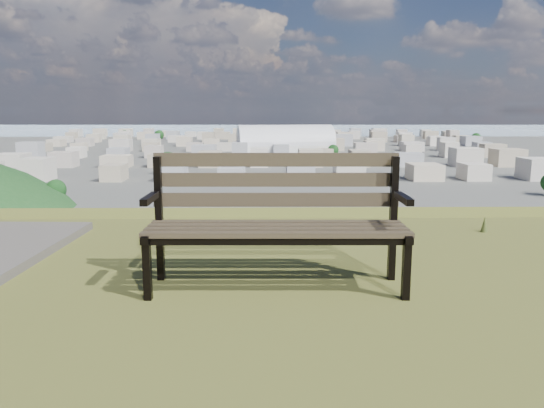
{
  "coord_description": "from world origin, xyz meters",
  "views": [
    {
      "loc": [
        -0.05,
        -2.48,
        26.32
      ],
      "look_at": [
        0.05,
        3.33,
        25.3
      ],
      "focal_mm": 35.0,
      "sensor_mm": 36.0,
      "label": 1
    }
  ],
  "objects": [
    {
      "name": "park_bench",
      "position": [
        0.05,
        1.44,
        25.56
      ],
      "size": [
        1.92,
        0.64,
        1.0
      ],
      "rotation": [
        0.0,
        0.0,
        -0.02
      ],
      "color": "#493D2A",
      "rests_on": "hilltop_mesa"
    },
    {
      "name": "grass_tufts",
      "position": [
        0.44,
        -0.47,
        25.11
      ],
      "size": [
        12.49,
        7.38,
        0.28
      ],
      "color": "brown",
      "rests_on": "hilltop_mesa"
    },
    {
      "name": "arena",
      "position": [
        13.11,
        315.06,
        5.6
      ],
      "size": [
        59.29,
        32.13,
        23.77
      ],
      "rotation": [
        0.0,
        0.0,
        0.15
      ],
      "color": "silver",
      "rests_on": "ground"
    },
    {
      "name": "city_blocks",
      "position": [
        0.0,
        394.44,
        3.5
      ],
      "size": [
        395.0,
        361.0,
        7.0
      ],
      "color": "beige",
      "rests_on": "ground"
    },
    {
      "name": "city_trees",
      "position": [
        -26.39,
        319.0,
        4.83
      ],
      "size": [
        406.52,
        387.2,
        9.98
      ],
      "color": "#34231A",
      "rests_on": "ground"
    },
    {
      "name": "bay_water",
      "position": [
        0.0,
        900.0,
        0.0
      ],
      "size": [
        2400.0,
        700.0,
        0.12
      ],
      "primitive_type": "cube",
      "color": "#94AEBD",
      "rests_on": "ground"
    },
    {
      "name": "far_hills",
      "position": [
        -60.92,
        1402.93,
        25.47
      ],
      "size": [
        2050.0,
        340.0,
        60.0
      ],
      "color": "#95A7BA",
      "rests_on": "ground"
    }
  ]
}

